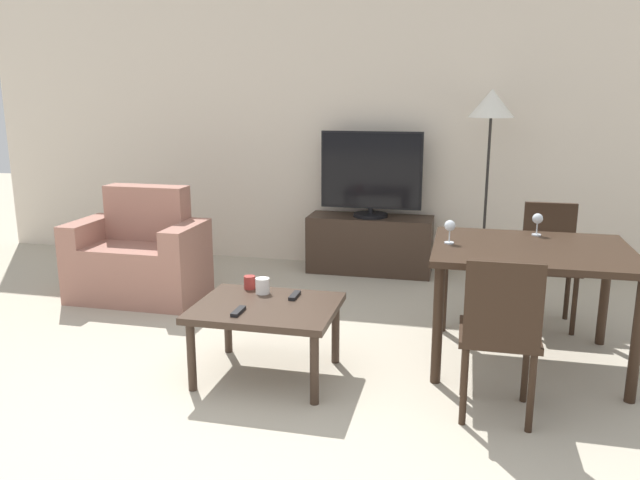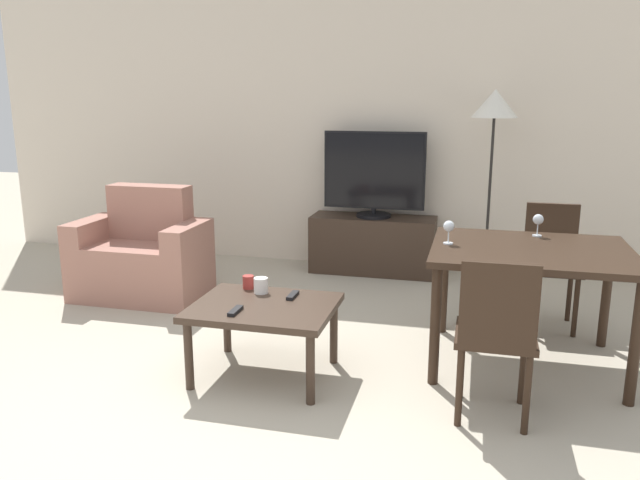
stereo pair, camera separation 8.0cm
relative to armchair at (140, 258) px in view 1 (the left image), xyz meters
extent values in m
plane|color=#B2A893|center=(1.36, -2.10, -0.33)|extent=(18.00, 18.00, 0.00)
cube|color=beige|center=(1.36, 1.46, 1.02)|extent=(7.38, 0.06, 2.70)
cube|color=#9E6B5B|center=(0.00, -0.03, -0.10)|extent=(0.69, 0.62, 0.46)
cube|color=#9E6B5B|center=(0.00, 0.18, 0.35)|extent=(0.69, 0.20, 0.45)
cube|color=#9E6B5B|center=(-0.44, -0.03, -0.01)|extent=(0.18, 0.62, 0.64)
cube|color=#9E6B5B|center=(0.44, -0.03, -0.01)|extent=(0.18, 0.62, 0.64)
cube|color=#38281E|center=(1.72, 1.19, -0.07)|extent=(1.15, 0.41, 0.53)
cylinder|color=black|center=(1.72, 1.19, 0.22)|extent=(0.32, 0.32, 0.03)
cylinder|color=black|center=(1.72, 1.19, 0.26)|extent=(0.04, 0.04, 0.05)
cube|color=black|center=(1.72, 1.19, 0.63)|extent=(0.93, 0.04, 0.71)
cube|color=black|center=(1.72, 1.17, 0.63)|extent=(0.90, 0.01, 0.67)
cube|color=#38281E|center=(1.47, -1.18, 0.09)|extent=(0.82, 0.67, 0.04)
cylinder|color=#38281E|center=(1.12, -1.45, -0.13)|extent=(0.05, 0.05, 0.41)
cylinder|color=#38281E|center=(1.83, -1.45, -0.13)|extent=(0.05, 0.05, 0.41)
cylinder|color=#38281E|center=(1.12, -0.90, -0.13)|extent=(0.05, 0.05, 0.41)
cylinder|color=#38281E|center=(1.83, -0.90, -0.13)|extent=(0.05, 0.05, 0.41)
cube|color=black|center=(2.98, -0.62, 0.39)|extent=(1.17, 0.96, 0.04)
cylinder|color=black|center=(2.46, -1.04, 0.02)|extent=(0.06, 0.06, 0.71)
cylinder|color=black|center=(3.51, -1.04, 0.02)|extent=(0.06, 0.06, 0.71)
cylinder|color=black|center=(2.46, -0.20, 0.02)|extent=(0.06, 0.06, 0.71)
cylinder|color=black|center=(3.51, -0.20, 0.02)|extent=(0.06, 0.06, 0.71)
cube|color=black|center=(2.78, -1.33, 0.11)|extent=(0.40, 0.40, 0.04)
cylinder|color=black|center=(2.62, -1.16, -0.12)|extent=(0.04, 0.04, 0.42)
cylinder|color=black|center=(2.94, -1.16, -0.12)|extent=(0.04, 0.04, 0.42)
cylinder|color=black|center=(2.62, -1.49, -0.12)|extent=(0.04, 0.04, 0.42)
cylinder|color=black|center=(2.94, -1.49, -0.12)|extent=(0.04, 0.04, 0.42)
cube|color=black|center=(2.78, -1.51, 0.33)|extent=(0.37, 0.04, 0.42)
cube|color=black|center=(3.19, 0.09, 0.11)|extent=(0.40, 0.40, 0.04)
cylinder|color=black|center=(3.03, -0.07, -0.12)|extent=(0.04, 0.04, 0.42)
cylinder|color=black|center=(3.35, -0.07, -0.12)|extent=(0.04, 0.04, 0.42)
cylinder|color=black|center=(3.03, 0.26, -0.12)|extent=(0.04, 0.04, 0.42)
cylinder|color=black|center=(3.35, 0.26, -0.12)|extent=(0.04, 0.04, 0.42)
cube|color=black|center=(3.19, 0.28, 0.33)|extent=(0.37, 0.04, 0.42)
cylinder|color=black|center=(2.75, 1.03, -0.32)|extent=(0.24, 0.24, 0.02)
cylinder|color=black|center=(2.75, 1.03, 0.41)|extent=(0.02, 0.02, 1.43)
cone|color=white|center=(2.75, 1.03, 1.24)|extent=(0.38, 0.38, 0.23)
cube|color=black|center=(1.60, -1.00, 0.12)|extent=(0.04, 0.15, 0.02)
cube|color=black|center=(1.36, -1.35, 0.12)|extent=(0.04, 0.15, 0.02)
cylinder|color=white|center=(1.39, -0.98, 0.16)|extent=(0.09, 0.09, 0.10)
cylinder|color=maroon|center=(1.28, -0.91, 0.16)|extent=(0.07, 0.07, 0.08)
cylinder|color=silver|center=(3.04, -0.27, 0.42)|extent=(0.06, 0.06, 0.01)
cylinder|color=silver|center=(3.04, -0.27, 0.46)|extent=(0.01, 0.01, 0.07)
sphere|color=silver|center=(3.04, -0.27, 0.53)|extent=(0.07, 0.07, 0.07)
cylinder|color=silver|center=(2.49, -0.63, 0.42)|extent=(0.06, 0.06, 0.01)
cylinder|color=silver|center=(2.49, -0.63, 0.46)|extent=(0.01, 0.01, 0.07)
sphere|color=silver|center=(2.49, -0.63, 0.53)|extent=(0.07, 0.07, 0.07)
camera|label=1|loc=(2.57, -4.47, 1.32)|focal=35.00mm
camera|label=2|loc=(2.65, -4.45, 1.32)|focal=35.00mm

